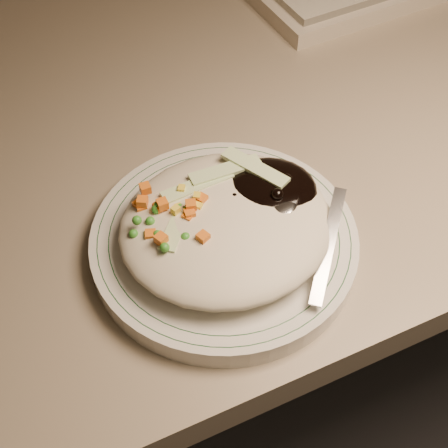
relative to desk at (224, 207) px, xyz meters
name	(u,v)px	position (x,y,z in m)	size (l,w,h in m)	color
desk	(224,207)	(0.00, 0.00, 0.00)	(1.40, 0.70, 0.74)	#7F715C
plate	(224,242)	(-0.10, -0.21, 0.21)	(0.25, 0.25, 0.02)	silver
plate_rim	(224,235)	(-0.10, -0.21, 0.22)	(0.23, 0.23, 0.00)	#144723
meal	(229,219)	(-0.09, -0.21, 0.24)	(0.21, 0.19, 0.05)	#C0B79C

